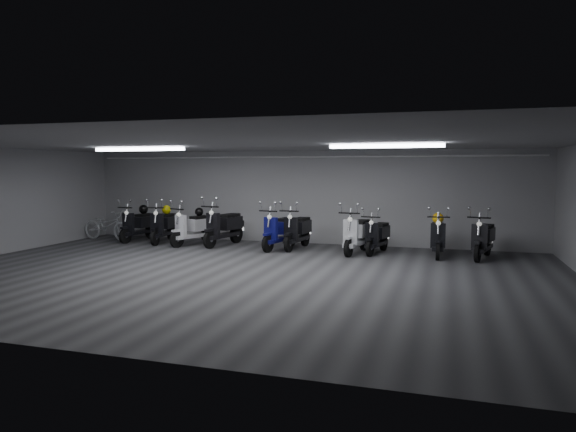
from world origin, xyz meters
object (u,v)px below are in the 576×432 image
(scooter_0, at_px, (138,220))
(helmet_0, at_px, (143,209))
(scooter_6, at_px, (357,228))
(helmet_3, at_px, (438,218))
(scooter_8, at_px, (438,231))
(scooter_4, at_px, (280,225))
(helmet_1, at_px, (199,212))
(scooter_7, at_px, (377,230))
(scooter_3, at_px, (223,221))
(scooter_2, at_px, (193,222))
(helmet_2, at_px, (167,210))
(scooter_5, at_px, (297,225))
(bicycle, at_px, (107,222))
(scooter_9, at_px, (483,232))
(scooter_1, at_px, (163,220))

(scooter_0, xyz_separation_m, helmet_0, (0.03, 0.25, 0.31))
(scooter_6, distance_m, helmet_3, 2.12)
(scooter_6, relative_size, scooter_8, 1.05)
(scooter_4, relative_size, helmet_3, 6.43)
(helmet_1, bearing_deg, scooter_7, -1.65)
(scooter_3, height_order, scooter_4, scooter_3)
(scooter_4, relative_size, scooter_6, 0.99)
(scooter_2, xyz_separation_m, scooter_8, (6.97, 0.06, -0.02))
(helmet_2, bearing_deg, scooter_0, -170.97)
(scooter_6, height_order, scooter_8, scooter_6)
(scooter_2, distance_m, scooter_3, 0.92)
(scooter_0, distance_m, scooter_7, 7.47)
(scooter_5, relative_size, scooter_6, 0.99)
(scooter_5, height_order, helmet_1, scooter_5)
(scooter_3, height_order, bicycle, scooter_3)
(scooter_3, distance_m, bicycle, 4.04)
(scooter_5, relative_size, helmet_1, 7.43)
(scooter_9, bearing_deg, helmet_3, -179.79)
(scooter_4, height_order, scooter_7, scooter_4)
(scooter_0, relative_size, scooter_8, 1.02)
(scooter_5, height_order, helmet_3, scooter_5)
(bicycle, bearing_deg, helmet_0, -66.32)
(scooter_7, relative_size, bicycle, 0.96)
(scooter_5, xyz_separation_m, scooter_7, (2.26, -0.12, -0.06))
(scooter_5, bearing_deg, scooter_8, 3.59)
(scooter_1, xyz_separation_m, scooter_2, (1.10, -0.19, -0.01))
(scooter_2, relative_size, scooter_5, 0.99)
(scooter_8, distance_m, helmet_0, 9.01)
(helmet_2, bearing_deg, scooter_5, -3.31)
(scooter_1, bearing_deg, scooter_3, -7.32)
(scooter_8, height_order, scooter_9, scooter_9)
(scooter_3, height_order, scooter_7, scooter_3)
(scooter_0, relative_size, scooter_2, 0.98)
(scooter_6, distance_m, helmet_1, 4.83)
(scooter_0, relative_size, helmet_2, 6.58)
(scooter_2, bearing_deg, scooter_0, -168.12)
(bicycle, xyz_separation_m, helmet_1, (3.23, 0.03, 0.40))
(scooter_2, bearing_deg, scooter_1, -169.64)
(helmet_3, bearing_deg, bicycle, -179.45)
(scooter_9, height_order, helmet_3, scooter_9)
(helmet_2, bearing_deg, helmet_3, -0.99)
(scooter_1, bearing_deg, helmet_1, -5.06)
(scooter_7, xyz_separation_m, helmet_3, (1.55, 0.22, 0.34))
(scooter_7, height_order, scooter_9, scooter_9)
(scooter_8, bearing_deg, scooter_6, -177.38)
(scooter_4, xyz_separation_m, helmet_2, (-3.84, 0.47, 0.30))
(scooter_3, relative_size, scooter_6, 1.06)
(scooter_5, xyz_separation_m, helmet_2, (-4.29, 0.25, 0.30))
(scooter_4, height_order, helmet_0, scooter_4)
(helmet_1, bearing_deg, scooter_2, -110.36)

